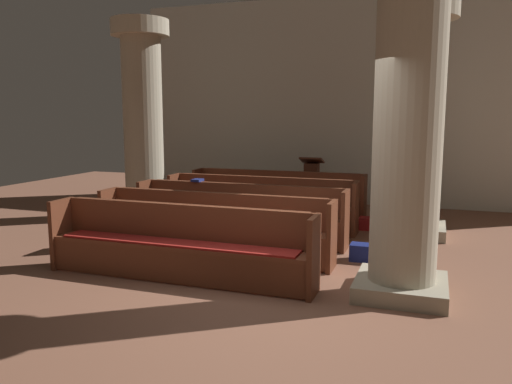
{
  "coord_description": "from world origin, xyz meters",
  "views": [
    {
      "loc": [
        1.67,
        -5.15,
        1.94
      ],
      "look_at": [
        -0.95,
        2.24,
        0.75
      ],
      "focal_mm": 35.46,
      "sensor_mm": 36.0,
      "label": 1
    }
  ],
  "objects_px": {
    "pew_row_3": "(212,224)",
    "lectern": "(311,186)",
    "kneeler_box_red": "(370,224)",
    "hymn_book": "(197,180)",
    "pillar_aisle_side": "(418,116)",
    "pew_row_1": "(260,201)",
    "pillar_far_side": "(143,116)",
    "pew_row_2": "(239,211)",
    "pew_row_4": "(178,241)",
    "pew_row_0": "(277,193)",
    "kneeler_box_navy": "(364,253)",
    "pillar_aisle_rear": "(408,116)"
  },
  "relations": [
    {
      "from": "pew_row_3",
      "to": "lectern",
      "type": "height_order",
      "value": "lectern"
    },
    {
      "from": "lectern",
      "to": "kneeler_box_red",
      "type": "relative_size",
      "value": 2.86
    },
    {
      "from": "pew_row_1",
      "to": "pew_row_2",
      "type": "bearing_deg",
      "value": -90.0
    },
    {
      "from": "pew_row_1",
      "to": "kneeler_box_red",
      "type": "bearing_deg",
      "value": 15.07
    },
    {
      "from": "pillar_far_side",
      "to": "pew_row_0",
      "type": "bearing_deg",
      "value": 14.71
    },
    {
      "from": "pew_row_0",
      "to": "kneeler_box_navy",
      "type": "height_order",
      "value": "pew_row_0"
    },
    {
      "from": "pew_row_3",
      "to": "pillar_far_side",
      "type": "relative_size",
      "value": 0.9
    },
    {
      "from": "pew_row_0",
      "to": "pew_row_3",
      "type": "height_order",
      "value": "same"
    },
    {
      "from": "pew_row_2",
      "to": "hymn_book",
      "type": "relative_size",
      "value": 16.87
    },
    {
      "from": "pew_row_2",
      "to": "pillar_aisle_side",
      "type": "bearing_deg",
      "value": 28.26
    },
    {
      "from": "pew_row_3",
      "to": "kneeler_box_red",
      "type": "distance_m",
      "value": 3.11
    },
    {
      "from": "lectern",
      "to": "hymn_book",
      "type": "relative_size",
      "value": 5.43
    },
    {
      "from": "pew_row_2",
      "to": "pillar_far_side",
      "type": "height_order",
      "value": "pillar_far_side"
    },
    {
      "from": "pew_row_3",
      "to": "pillar_aisle_side",
      "type": "distance_m",
      "value": 3.77
    },
    {
      "from": "pew_row_0",
      "to": "pew_row_3",
      "type": "relative_size",
      "value": 1.0
    },
    {
      "from": "pew_row_1",
      "to": "pillar_far_side",
      "type": "height_order",
      "value": "pillar_far_side"
    },
    {
      "from": "pew_row_2",
      "to": "pillar_aisle_side",
      "type": "height_order",
      "value": "pillar_aisle_side"
    },
    {
      "from": "pillar_aisle_side",
      "to": "kneeler_box_navy",
      "type": "xyz_separation_m",
      "value": [
        -0.55,
        -1.83,
        -1.82
      ]
    },
    {
      "from": "kneeler_box_navy",
      "to": "pillar_far_side",
      "type": "bearing_deg",
      "value": 158.17
    },
    {
      "from": "pew_row_0",
      "to": "pew_row_1",
      "type": "relative_size",
      "value": 1.0
    },
    {
      "from": "pillar_aisle_side",
      "to": "lectern",
      "type": "distance_m",
      "value": 3.2
    },
    {
      "from": "pew_row_4",
      "to": "hymn_book",
      "type": "distance_m",
      "value": 2.36
    },
    {
      "from": "kneeler_box_red",
      "to": "pillar_far_side",
      "type": "bearing_deg",
      "value": -177.96
    },
    {
      "from": "pillar_aisle_side",
      "to": "kneeler_box_red",
      "type": "relative_size",
      "value": 9.81
    },
    {
      "from": "pew_row_2",
      "to": "pew_row_3",
      "type": "bearing_deg",
      "value": -90.0
    },
    {
      "from": "pew_row_2",
      "to": "kneeler_box_red",
      "type": "distance_m",
      "value": 2.39
    },
    {
      "from": "pew_row_2",
      "to": "kneeler_box_red",
      "type": "height_order",
      "value": "pew_row_2"
    },
    {
      "from": "pew_row_1",
      "to": "pew_row_4",
      "type": "relative_size",
      "value": 1.0
    },
    {
      "from": "pillar_aisle_side",
      "to": "kneeler_box_red",
      "type": "bearing_deg",
      "value": 170.31
    },
    {
      "from": "pillar_aisle_rear",
      "to": "kneeler_box_red",
      "type": "bearing_deg",
      "value": 102.7
    },
    {
      "from": "pew_row_1",
      "to": "pillar_aisle_rear",
      "type": "bearing_deg",
      "value": -46.22
    },
    {
      "from": "pew_row_3",
      "to": "pew_row_4",
      "type": "height_order",
      "value": "same"
    },
    {
      "from": "pew_row_1",
      "to": "hymn_book",
      "type": "distance_m",
      "value": 1.21
    },
    {
      "from": "pew_row_0",
      "to": "lectern",
      "type": "height_order",
      "value": "lectern"
    },
    {
      "from": "pew_row_3",
      "to": "kneeler_box_red",
      "type": "xyz_separation_m",
      "value": [
        1.83,
        2.48,
        -0.37
      ]
    },
    {
      "from": "lectern",
      "to": "hymn_book",
      "type": "height_order",
      "value": "lectern"
    },
    {
      "from": "lectern",
      "to": "pillar_aisle_side",
      "type": "bearing_deg",
      "value": -40.67
    },
    {
      "from": "hymn_book",
      "to": "kneeler_box_red",
      "type": "distance_m",
      "value": 3.04
    },
    {
      "from": "pew_row_0",
      "to": "pillar_aisle_rear",
      "type": "xyz_separation_m",
      "value": [
        2.54,
        -3.65,
        1.46
      ]
    },
    {
      "from": "lectern",
      "to": "pew_row_2",
      "type": "bearing_deg",
      "value": -96.88
    },
    {
      "from": "pew_row_1",
      "to": "lectern",
      "type": "xyz_separation_m",
      "value": [
        0.39,
        2.22,
        -0.01
      ]
    },
    {
      "from": "pew_row_1",
      "to": "pillar_aisle_side",
      "type": "distance_m",
      "value": 2.96
    },
    {
      "from": "pillar_far_side",
      "to": "pew_row_4",
      "type": "bearing_deg",
      "value": -53.12
    },
    {
      "from": "pillar_aisle_side",
      "to": "pillar_aisle_rear",
      "type": "xyz_separation_m",
      "value": [
        -0.0,
        -3.03,
        0.0
      ]
    },
    {
      "from": "pillar_aisle_side",
      "to": "pew_row_1",
      "type": "bearing_deg",
      "value": -171.67
    },
    {
      "from": "pillar_far_side",
      "to": "pew_row_3",
      "type": "bearing_deg",
      "value": -43.05
    },
    {
      "from": "pew_row_4",
      "to": "kneeler_box_navy",
      "type": "relative_size",
      "value": 9.01
    },
    {
      "from": "pew_row_3",
      "to": "hymn_book",
      "type": "bearing_deg",
      "value": 123.98
    },
    {
      "from": "pew_row_3",
      "to": "pew_row_4",
      "type": "bearing_deg",
      "value": -90.0
    },
    {
      "from": "pillar_aisle_side",
      "to": "hymn_book",
      "type": "height_order",
      "value": "pillar_aisle_side"
    }
  ]
}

